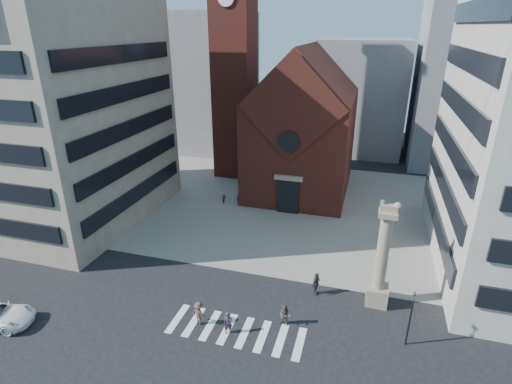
% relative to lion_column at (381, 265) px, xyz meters
% --- Properties ---
extents(ground, '(120.00, 120.00, 0.00)m').
position_rel_lion_column_xyz_m(ground, '(-10.01, -3.00, -3.46)').
color(ground, black).
rests_on(ground, ground).
extents(piazza, '(46.00, 30.00, 0.05)m').
position_rel_lion_column_xyz_m(piazza, '(-10.01, 16.00, -3.43)').
color(piazza, gray).
rests_on(piazza, ground).
extents(zebra_crossing, '(10.20, 3.20, 0.01)m').
position_rel_lion_column_xyz_m(zebra_crossing, '(-9.46, -6.00, -3.45)').
color(zebra_crossing, white).
rests_on(zebra_crossing, ground).
extents(church, '(12.00, 16.65, 18.00)m').
position_rel_lion_column_xyz_m(church, '(-10.01, 22.04, 4.53)').
color(church, maroon).
rests_on(church, ground).
extents(campanile, '(5.50, 5.50, 31.20)m').
position_rel_lion_column_xyz_m(campanile, '(-20.01, 25.00, 12.28)').
color(campanile, maroon).
rests_on(campanile, ground).
extents(building_left, '(18.00, 20.00, 26.00)m').
position_rel_lion_column_xyz_m(building_left, '(-34.01, 7.00, 9.54)').
color(building_left, tan).
rests_on(building_left, ground).
extents(bg_block_left, '(16.00, 14.00, 22.00)m').
position_rel_lion_column_xyz_m(bg_block_left, '(-30.01, 37.00, 7.54)').
color(bg_block_left, gray).
rests_on(bg_block_left, ground).
extents(bg_block_mid, '(14.00, 12.00, 18.00)m').
position_rel_lion_column_xyz_m(bg_block_mid, '(-4.01, 42.00, 5.54)').
color(bg_block_mid, gray).
rests_on(bg_block_mid, ground).
extents(bg_block_right, '(16.00, 14.00, 24.00)m').
position_rel_lion_column_xyz_m(bg_block_right, '(11.99, 39.00, 8.54)').
color(bg_block_right, gray).
rests_on(bg_block_right, ground).
extents(lion_column, '(1.63, 1.60, 8.68)m').
position_rel_lion_column_xyz_m(lion_column, '(0.00, 0.00, 0.00)').
color(lion_column, gray).
rests_on(lion_column, ground).
extents(traffic_light, '(0.13, 0.16, 4.30)m').
position_rel_lion_column_xyz_m(traffic_light, '(1.99, -4.00, -1.17)').
color(traffic_light, black).
rests_on(traffic_light, ground).
extents(pedestrian_0, '(0.75, 0.67, 1.72)m').
position_rel_lion_column_xyz_m(pedestrian_0, '(-9.90, -6.35, -2.60)').
color(pedestrian_0, '#392F42').
rests_on(pedestrian_0, ground).
extents(pedestrian_1, '(0.91, 0.77, 1.68)m').
position_rel_lion_column_xyz_m(pedestrian_1, '(-6.27, -4.44, -2.62)').
color(pedestrian_1, '#544843').
rests_on(pedestrian_1, ground).
extents(pedestrian_2, '(0.87, 1.22, 1.92)m').
position_rel_lion_column_xyz_m(pedestrian_2, '(-4.68, -0.20, -2.50)').
color(pedestrian_2, '#2B2C34').
rests_on(pedestrian_2, ground).
extents(pedestrian_3, '(1.31, 0.94, 1.83)m').
position_rel_lion_column_xyz_m(pedestrian_3, '(-12.22, -6.02, -2.54)').
color(pedestrian_3, '#4F3934').
rests_on(pedestrian_3, ground).
extents(scooter_0, '(1.16, 1.99, 0.99)m').
position_rel_lion_column_xyz_m(scooter_0, '(-18.14, 14.76, -2.91)').
color(scooter_0, black).
rests_on(scooter_0, piazza).
extents(scooter_1, '(1.01, 1.90, 1.10)m').
position_rel_lion_column_xyz_m(scooter_1, '(-16.32, 14.76, -2.86)').
color(scooter_1, black).
rests_on(scooter_1, piazza).
extents(scooter_2, '(1.16, 1.99, 0.99)m').
position_rel_lion_column_xyz_m(scooter_2, '(-14.49, 14.76, -2.91)').
color(scooter_2, black).
rests_on(scooter_2, piazza).
extents(scooter_3, '(1.01, 1.90, 1.10)m').
position_rel_lion_column_xyz_m(scooter_3, '(-12.67, 14.76, -2.86)').
color(scooter_3, black).
rests_on(scooter_3, piazza).
extents(scooter_4, '(1.16, 1.99, 0.99)m').
position_rel_lion_column_xyz_m(scooter_4, '(-10.85, 14.76, -2.91)').
color(scooter_4, black).
rests_on(scooter_4, piazza).
extents(scooter_5, '(1.01, 1.90, 1.10)m').
position_rel_lion_column_xyz_m(scooter_5, '(-9.02, 14.76, -2.86)').
color(scooter_5, black).
rests_on(scooter_5, piazza).
extents(scooter_6, '(1.16, 1.99, 0.99)m').
position_rel_lion_column_xyz_m(scooter_6, '(-7.20, 14.76, -2.91)').
color(scooter_6, black).
rests_on(scooter_6, piazza).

